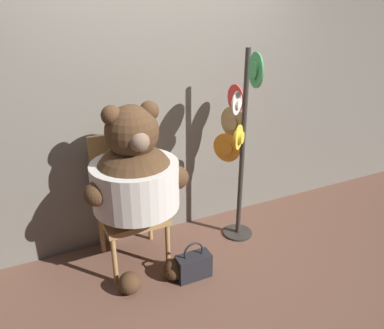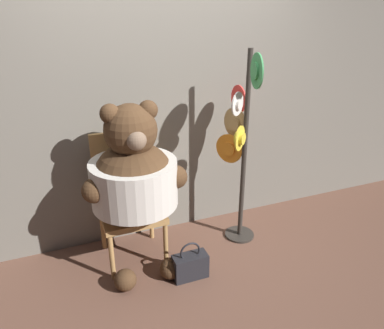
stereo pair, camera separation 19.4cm
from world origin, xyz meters
name	(u,v)px [view 1 (the left image)]	position (x,y,z in m)	size (l,w,h in m)	color
ground_plane	(187,257)	(0.00, 0.00, 0.00)	(14.00, 14.00, 0.00)	brown
wall_back	(159,118)	(0.00, 0.58, 1.13)	(8.00, 0.10, 2.27)	slate
chair	(127,197)	(-0.42, 0.28, 0.57)	(0.51, 0.51, 1.10)	#B2844C
teddy_bear	(135,180)	(-0.39, 0.09, 0.81)	(0.84, 0.74, 1.42)	#4C331E
hat_display_rack	(239,138)	(0.57, 0.13, 1.00)	(0.38, 0.58, 1.76)	#332D28
handbag_on_ground	(194,265)	(-0.05, -0.26, 0.11)	(0.28, 0.13, 0.34)	#232328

